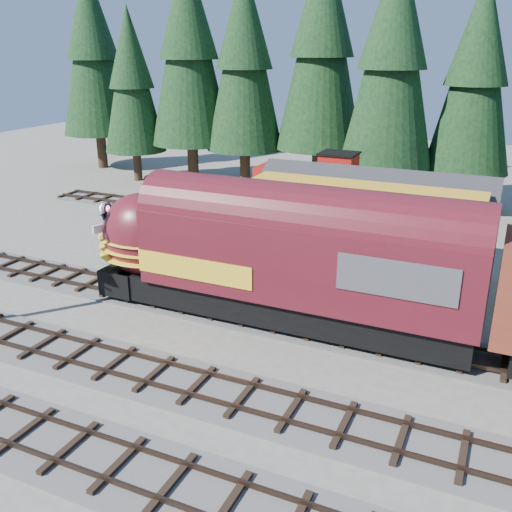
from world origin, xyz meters
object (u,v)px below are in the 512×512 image
at_px(locomotive, 265,261).
at_px(caboose, 324,194).
at_px(pickup_truck_a, 214,249).
at_px(depot, 359,224).
at_px(pickup_truck_b, 152,227).

bearing_deg(locomotive, caboose, 97.60).
bearing_deg(pickup_truck_a, depot, -87.67).
xyz_separation_m(depot, caboose, (-4.29, 7.50, -0.60)).
height_order(locomotive, pickup_truck_a, locomotive).
relative_size(depot, pickup_truck_a, 1.85).
height_order(depot, pickup_truck_b, depot).
distance_m(locomotive, pickup_truck_a, 7.38).
relative_size(caboose, pickup_truck_b, 1.50).
bearing_deg(caboose, depot, -60.23).
distance_m(depot, caboose, 8.66).
bearing_deg(pickup_truck_a, pickup_truck_b, 59.34).
bearing_deg(depot, caboose, 119.77).
bearing_deg(pickup_truck_b, locomotive, -132.76).
bearing_deg(pickup_truck_b, pickup_truck_a, -120.66).
xyz_separation_m(depot, locomotive, (-2.42, -6.50, -0.20)).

